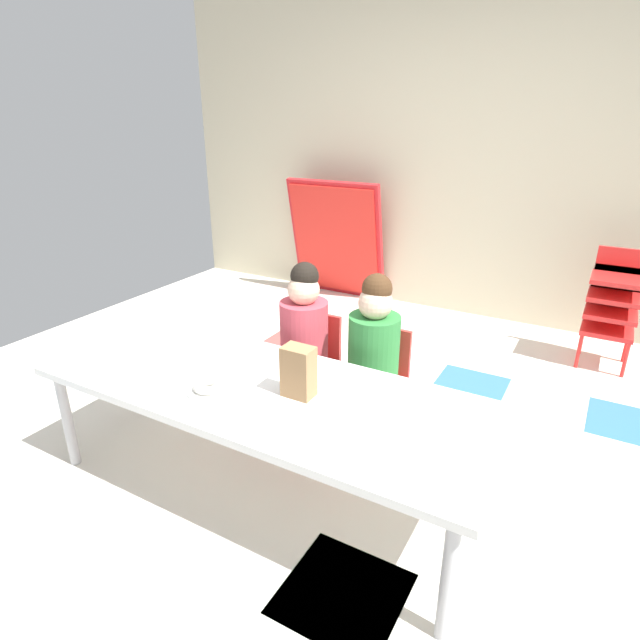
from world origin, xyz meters
name	(u,v)px	position (x,y,z in m)	size (l,w,h in m)	color
ground_plane	(345,437)	(0.00, 0.00, -0.01)	(5.52, 4.45, 0.02)	silver
back_wall	(475,152)	(0.00, 2.23, 1.34)	(5.52, 0.10, 2.68)	beige
craft_table	(263,394)	(-0.13, -0.56, 0.50)	(2.05, 0.77, 0.54)	white
seated_child_near_camera	(305,329)	(-0.28, 0.06, 0.55)	(0.32, 0.32, 0.92)	red
seated_child_middle_seat	(374,344)	(0.13, 0.06, 0.55)	(0.34, 0.34, 0.92)	red
kid_chair_red_stack	(613,301)	(1.16, 1.69, 0.46)	(0.32, 0.30, 0.80)	red
folded_activity_table	(336,240)	(-1.14, 2.03, 0.54)	(0.90, 0.29, 1.09)	red
paper_bag_brown	(299,372)	(0.05, -0.54, 0.65)	(0.13, 0.09, 0.22)	#9E754C
paper_plate_near_edge	(208,391)	(-0.30, -0.71, 0.55)	(0.18, 0.18, 0.01)	white
donut_powdered_on_plate	(208,386)	(-0.30, -0.71, 0.57)	(0.12, 0.12, 0.04)	white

